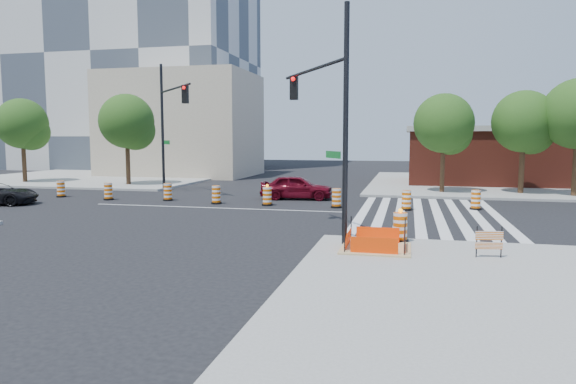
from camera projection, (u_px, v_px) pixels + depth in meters
name	position (u px, v px, depth m)	size (l,w,h in m)	color
ground	(215.00, 208.00, 27.26)	(120.00, 120.00, 0.00)	black
sidewalk_ne	(512.00, 184.00, 40.57)	(22.00, 22.00, 0.15)	gray
sidewalk_nw	(107.00, 176.00, 48.79)	(22.00, 22.00, 0.15)	gray
crosswalk_east	(428.00, 215.00, 24.76)	(6.75, 13.50, 0.01)	silver
lane_centerline	(215.00, 208.00, 27.26)	(14.00, 0.12, 0.01)	silver
excavation_pit	(376.00, 247.00, 16.48)	(2.20, 2.20, 0.90)	tan
brick_storefront	(514.00, 156.00, 40.34)	(16.50, 8.50, 4.60)	maroon
beige_midrise	(182.00, 125.00, 50.78)	(14.00, 10.00, 10.00)	tan
red_coupe	(297.00, 187.00, 31.08)	(1.76, 4.37, 1.49)	#590714
signal_pole_se	(326.00, 106.00, 18.38)	(3.32, 5.14, 7.92)	black
signal_pole_nw	(169.00, 114.00, 34.40)	(4.46, 5.02, 8.68)	black
pit_drum	(400.00, 228.00, 17.54)	(0.59, 0.59, 1.16)	black
barricade	(489.00, 240.00, 15.25)	(0.80, 0.17, 0.95)	#DD5C04
tree_north_a	(23.00, 127.00, 41.52)	(4.05, 4.05, 6.89)	#382314
tree_north_b	(128.00, 124.00, 39.26)	(4.16, 4.16, 7.06)	#382314
tree_north_c	(444.00, 127.00, 33.61)	(3.89, 3.89, 6.61)	#382314
tree_north_d	(524.00, 125.00, 32.85)	(3.97, 3.97, 6.74)	#382314
median_drum_0	(61.00, 190.00, 32.24)	(0.60, 0.60, 1.02)	black
median_drum_1	(108.00, 192.00, 30.75)	(0.60, 0.60, 1.02)	black
median_drum_2	(168.00, 193.00, 30.40)	(0.60, 0.60, 1.02)	black
median_drum_3	(216.00, 195.00, 28.93)	(0.60, 0.60, 1.02)	black
median_drum_4	(267.00, 197.00, 28.17)	(0.60, 0.60, 1.18)	black
median_drum_5	(336.00, 199.00, 27.30)	(0.60, 0.60, 1.02)	black
median_drum_6	(406.00, 201.00, 26.37)	(0.60, 0.60, 1.02)	black
median_drum_7	(476.00, 201.00, 26.53)	(0.60, 0.60, 1.02)	black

